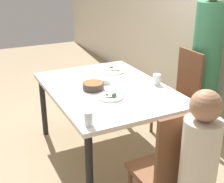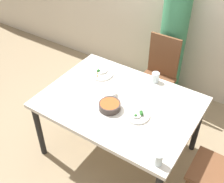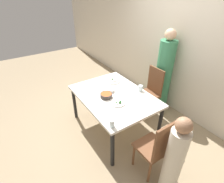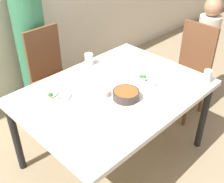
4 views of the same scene
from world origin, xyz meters
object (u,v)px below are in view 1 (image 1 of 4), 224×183
Objects in this scene: bowl_curry at (93,86)px; glass_water_tall at (89,119)px; person_adult at (205,65)px; plate_rice_adult at (110,97)px; chair_adult_spot at (180,92)px; chair_child_spot at (169,168)px.

bowl_curry is 0.72m from glass_water_tall.
person_adult reaches higher than plate_rice_adult.
person_adult is 1.78m from glass_water_tall.
chair_adult_spot is 1.06m from bowl_curry.
chair_child_spot is 0.58× the size of person_adult.
person_adult is 7.43× the size of plate_rice_adult.
person_adult is at bearing 90.00° from chair_adult_spot.
bowl_curry is at bearing -90.82° from chair_adult_spot.
chair_child_spot is 1.68m from person_adult.
glass_water_tall is at bearing -48.02° from chair_child_spot.
chair_adult_spot is 4.33× the size of plate_rice_adult.
glass_water_tall reaches higher than bowl_curry.
glass_water_tall reaches higher than plate_rice_adult.
person_adult is at bearing -139.25° from chair_child_spot.
chair_adult_spot reaches higher than plate_rice_adult.
chair_child_spot reaches higher than bowl_curry.
chair_child_spot is (1.08, -0.94, 0.00)m from chair_adult_spot.
chair_child_spot is at bearing -49.25° from person_adult.
bowl_curry is at bearing -85.09° from chair_child_spot.
chair_adult_spot is 4.84× the size of bowl_curry.
bowl_curry is 1.87× the size of glass_water_tall.
chair_child_spot is 9.05× the size of glass_water_tall.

